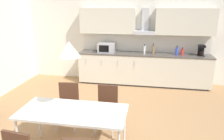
# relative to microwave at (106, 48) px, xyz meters

# --- Properties ---
(ground_plane) EXTENTS (8.56, 8.88, 0.02)m
(ground_plane) POSITION_rel_microwave_xyz_m (0.36, -2.66, -1.09)
(ground_plane) COLOR #9E754C
(wall_back) EXTENTS (6.85, 0.10, 2.90)m
(wall_back) POSITION_rel_microwave_xyz_m (0.36, 0.35, 0.37)
(wall_back) COLOR silver
(wall_back) RESTS_ON ground_plane
(kitchen_counter) EXTENTS (3.83, 0.63, 0.94)m
(kitchen_counter) POSITION_rel_microwave_xyz_m (1.11, 0.00, -0.60)
(kitchen_counter) COLOR #333333
(kitchen_counter) RESTS_ON ground_plane
(backsplash_tile) EXTENTS (3.81, 0.02, 0.50)m
(backsplash_tile) POSITION_rel_microwave_xyz_m (1.11, 0.29, 0.11)
(backsplash_tile) COLOR silver
(backsplash_tile) RESTS_ON kitchen_counter
(upper_wall_cabinets) EXTENTS (3.81, 0.40, 0.73)m
(upper_wall_cabinets) POSITION_rel_microwave_xyz_m (1.11, 0.14, 0.77)
(upper_wall_cabinets) COLOR beige
(microwave) EXTENTS (0.48, 0.35, 0.28)m
(microwave) POSITION_rel_microwave_xyz_m (0.00, 0.00, 0.00)
(microwave) COLOR #ADADB2
(microwave) RESTS_ON kitchen_counter
(coffee_maker) EXTENTS (0.18, 0.19, 0.30)m
(coffee_maker) POSITION_rel_microwave_xyz_m (2.69, 0.03, 0.01)
(coffee_maker) COLOR black
(coffee_maker) RESTS_ON kitchen_counter
(bottle_blue) EXTENTS (0.07, 0.07, 0.26)m
(bottle_blue) POSITION_rel_microwave_xyz_m (2.03, 0.01, -0.03)
(bottle_blue) COLOR blue
(bottle_blue) RESTS_ON kitchen_counter
(bottle_white) EXTENTS (0.06, 0.06, 0.28)m
(bottle_white) POSITION_rel_microwave_xyz_m (1.12, 0.00, -0.02)
(bottle_white) COLOR white
(bottle_white) RESTS_ON kitchen_counter
(bottle_red) EXTENTS (0.08, 0.08, 0.22)m
(bottle_red) POSITION_rel_microwave_xyz_m (2.18, -0.02, -0.04)
(bottle_red) COLOR red
(bottle_red) RESTS_ON kitchen_counter
(bottle_brown) EXTENTS (0.07, 0.07, 0.31)m
(bottle_brown) POSITION_rel_microwave_xyz_m (1.37, 0.00, -0.01)
(bottle_brown) COLOR brown
(bottle_brown) RESTS_ON kitchen_counter
(dining_table) EXTENTS (1.66, 0.77, 0.75)m
(dining_table) POSITION_rel_microwave_xyz_m (0.16, -3.41, -0.37)
(dining_table) COLOR silver
(dining_table) RESTS_ON ground_plane
(chair_far_left) EXTENTS (0.44, 0.44, 0.87)m
(chair_far_left) POSITION_rel_microwave_xyz_m (-0.22, -2.64, -0.54)
(chair_far_left) COLOR #4C2D1E
(chair_far_left) RESTS_ON ground_plane
(chair_far_right) EXTENTS (0.42, 0.42, 0.87)m
(chair_far_right) POSITION_rel_microwave_xyz_m (0.54, -2.64, -0.54)
(chair_far_right) COLOR #4C2D1E
(chair_far_right) RESTS_ON ground_plane
(pendant_lamp) EXTENTS (0.32, 0.32, 0.22)m
(pendant_lamp) POSITION_rel_microwave_xyz_m (0.16, -3.41, 0.63)
(pendant_lamp) COLOR silver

